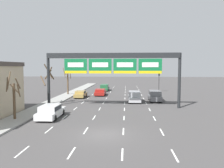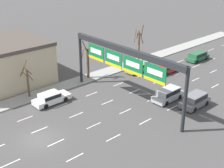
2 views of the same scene
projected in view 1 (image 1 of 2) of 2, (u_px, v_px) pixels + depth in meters
name	position (u px, v px, depth m)	size (l,w,h in m)	color
ground_plane	(103.00, 134.00, 18.04)	(220.00, 220.00, 0.00)	#474444
lane_dashes	(113.00, 106.00, 31.47)	(10.02, 67.00, 0.01)	white
sign_gantry	(113.00, 62.00, 29.83)	(18.50, 0.70, 7.51)	#232628
car_gold	(81.00, 94.00, 39.93)	(1.80, 4.12, 1.26)	#A88947
suv_grey	(155.00, 95.00, 35.83)	(1.92, 4.28, 1.72)	slate
suv_silver	(134.00, 96.00, 34.92)	(1.94, 4.54, 1.67)	#B7B7BC
suv_green	(105.00, 87.00, 51.73)	(1.92, 4.82, 1.48)	#235B38
car_white	(51.00, 111.00, 23.84)	(1.98, 4.86, 1.46)	silver
car_red	(100.00, 92.00, 43.02)	(1.99, 4.37, 1.28)	maroon
traffic_light_near_gantry	(159.00, 77.00, 49.11)	(0.30, 0.35, 4.54)	black
tree_bare_closest	(48.00, 84.00, 32.50)	(2.11, 2.06, 5.90)	brown
tree_bare_second	(68.00, 79.00, 43.82)	(1.85, 1.85, 6.47)	brown
tree_bare_third	(14.00, 96.00, 22.67)	(1.55, 1.50, 4.97)	brown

